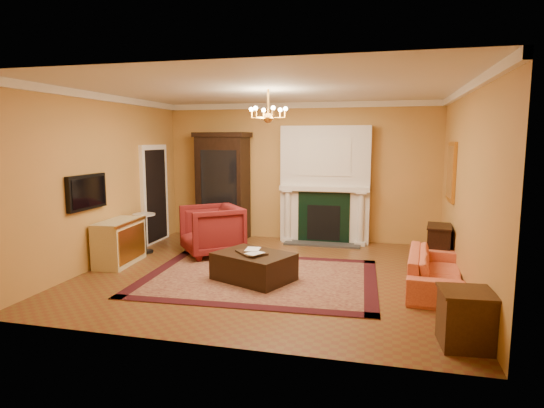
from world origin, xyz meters
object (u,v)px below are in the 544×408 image
(end_table, at_px, (465,320))
(console_table, at_px, (438,247))
(pedestal_table, at_px, (144,230))
(wingback_armchair, at_px, (212,228))
(coral_sofa, at_px, (435,264))
(china_cabinet, at_px, (223,188))
(leather_ottoman, at_px, (254,266))
(commode, at_px, (119,242))

(end_table, relative_size, console_table, 0.82)
(pedestal_table, bearing_deg, end_table, -27.90)
(wingback_armchair, bearing_deg, console_table, 53.02)
(wingback_armchair, relative_size, coral_sofa, 0.55)
(end_table, bearing_deg, china_cabinet, 133.82)
(leather_ottoman, bearing_deg, pedestal_table, 178.81)
(end_table, height_order, console_table, console_table)
(pedestal_table, height_order, coral_sofa, pedestal_table)
(wingback_armchair, xyz_separation_m, pedestal_table, (-1.34, -0.16, -0.08))
(wingback_armchair, bearing_deg, china_cabinet, 153.66)
(end_table, bearing_deg, coral_sofa, 93.40)
(pedestal_table, bearing_deg, leather_ottoman, -24.87)
(wingback_armchair, relative_size, leather_ottoman, 0.92)
(wingback_armchair, height_order, coral_sofa, wingback_armchair)
(coral_sofa, height_order, end_table, coral_sofa)
(coral_sofa, distance_m, end_table, 1.94)
(china_cabinet, relative_size, wingback_armchair, 2.14)
(china_cabinet, distance_m, coral_sofa, 5.11)
(coral_sofa, distance_m, console_table, 1.21)
(wingback_armchair, bearing_deg, end_table, 14.88)
(coral_sofa, bearing_deg, end_table, -171.39)
(end_table, bearing_deg, console_table, 88.91)
(wingback_armchair, distance_m, end_table, 5.09)
(commode, bearing_deg, console_table, 7.25)
(commode, height_order, coral_sofa, commode)
(pedestal_table, bearing_deg, coral_sofa, -9.95)
(wingback_armchair, relative_size, pedestal_table, 1.36)
(commode, bearing_deg, leather_ottoman, -11.92)
(china_cabinet, relative_size, leather_ottoman, 1.98)
(leather_ottoman, bearing_deg, end_table, -6.82)
(end_table, relative_size, leather_ottoman, 0.52)
(leather_ottoman, bearing_deg, console_table, 50.38)
(pedestal_table, xyz_separation_m, commode, (-0.03, -0.83, -0.06))
(china_cabinet, height_order, wingback_armchair, china_cabinet)
(commode, xyz_separation_m, console_table, (5.51, 1.11, -0.04))
(coral_sofa, xyz_separation_m, console_table, (0.18, 1.20, -0.01))
(china_cabinet, bearing_deg, wingback_armchair, -70.05)
(console_table, bearing_deg, end_table, -84.17)
(coral_sofa, relative_size, end_table, 3.22)
(commode, height_order, leather_ottoman, commode)
(pedestal_table, distance_m, coral_sofa, 5.39)
(wingback_armchair, distance_m, coral_sofa, 4.11)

